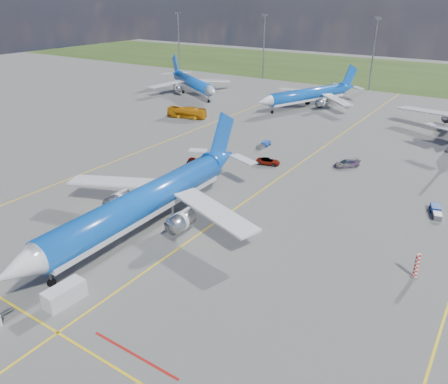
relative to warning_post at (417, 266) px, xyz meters
The scene contains 15 objects.
ground 27.24m from the warning_post, 162.90° to the right, with size 400.00×400.00×0.00m, color #595957.
grass_strip 144.37m from the warning_post, 100.38° to the left, with size 400.00×80.00×0.01m, color #2D4719.
taxiway_lines 32.52m from the warning_post, 142.66° to the left, with size 60.25×160.00×0.02m.
floodlight_masts 103.84m from the warning_post, 98.91° to the left, with size 202.20×0.50×22.70m.
warning_post is the anchor object (origin of this frame).
bg_jet_nw 103.60m from the warning_post, 141.20° to the left, with size 29.44×38.64×10.12m, color blue, non-canonical shape.
bg_jet_nnw 81.22m from the warning_post, 122.21° to the left, with size 29.32×38.48×10.08m, color blue, non-canonical shape.
main_airliner 34.00m from the warning_post, 164.97° to the right, with size 34.11×44.77×11.73m, color blue, non-canonical shape.
service_van 38.15m from the warning_post, 139.86° to the right, with size 1.89×4.30×1.89m, color silver.
apron_bus 75.96m from the warning_post, 147.69° to the left, with size 2.37×10.13×2.82m, color orange.
service_car_a 45.22m from the warning_post, 161.40° to the left, with size 1.33×3.31×1.13m, color #999999.
service_car_b 38.04m from the warning_post, 143.93° to the left, with size 2.05×4.45×1.24m, color #999999.
service_car_c 34.44m from the warning_post, 121.72° to the left, with size 1.92×4.73×1.37m, color #999999.
baggage_tug_w 18.08m from the warning_post, 92.81° to the left, with size 2.34×4.56×0.99m.
baggage_tug_c 47.78m from the warning_post, 139.58° to the left, with size 1.29×4.35×0.97m.
Camera 1 is at (30.70, -37.90, 29.06)m, focal length 35.00 mm.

